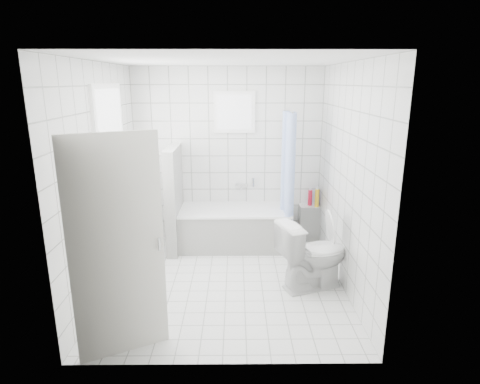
{
  "coord_description": "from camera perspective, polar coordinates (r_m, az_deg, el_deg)",
  "views": [
    {
      "loc": [
        0.13,
        -4.47,
        2.38
      ],
      "look_at": [
        0.17,
        0.35,
        1.05
      ],
      "focal_mm": 30.0,
      "sensor_mm": 36.0,
      "label": 1
    }
  ],
  "objects": [
    {
      "name": "window_back",
      "position": [
        5.94,
        -0.79,
        11.27
      ],
      "size": [
        0.5,
        0.01,
        0.5
      ],
      "primitive_type": "cube",
      "color": "white",
      "rests_on": "wall_back"
    },
    {
      "name": "sill_bottles",
      "position": [
        5.14,
        -16.63,
        -0.59
      ],
      "size": [
        0.16,
        0.76,
        0.29
      ],
      "color": "#D7536D",
      "rests_on": "window_sill"
    },
    {
      "name": "window_left",
      "position": [
        5.06,
        -17.64,
        5.82
      ],
      "size": [
        0.01,
        0.9,
        1.4
      ],
      "primitive_type": "cube",
      "color": "white",
      "rests_on": "wall_left"
    },
    {
      "name": "partition_wall",
      "position": [
        5.85,
        -9.32,
        -0.97
      ],
      "size": [
        0.15,
        0.85,
        1.5
      ],
      "primitive_type": "cube",
      "color": "white",
      "rests_on": "ground"
    },
    {
      "name": "tiled_ledge",
      "position": [
        6.33,
        10.19,
        -4.26
      ],
      "size": [
        0.4,
        0.24,
        0.55
      ],
      "primitive_type": "cube",
      "color": "white",
      "rests_on": "ground"
    },
    {
      "name": "tub_faucet",
      "position": [
        6.13,
        0.18,
        0.96
      ],
      "size": [
        0.18,
        0.06,
        0.06
      ],
      "primitive_type": "cube",
      "color": "silver",
      "rests_on": "wall_back"
    },
    {
      "name": "toilet",
      "position": [
        4.85,
        10.39,
        -8.68
      ],
      "size": [
        0.94,
        0.73,
        0.85
      ],
      "primitive_type": "imported",
      "rotation": [
        0.0,
        0.0,
        1.92
      ],
      "color": "white",
      "rests_on": "ground"
    },
    {
      "name": "wall_back",
      "position": [
        6.07,
        -1.72,
        5.16
      ],
      "size": [
        2.8,
        0.02,
        2.6
      ],
      "primitive_type": "cube",
      "color": "white",
      "rests_on": "ground"
    },
    {
      "name": "ceiling",
      "position": [
        4.48,
        -2.26,
        18.22
      ],
      "size": [
        3.0,
        3.0,
        0.0
      ],
      "primitive_type": "plane",
      "rotation": [
        3.14,
        0.0,
        0.0
      ],
      "color": "white",
      "rests_on": "ground"
    },
    {
      "name": "wall_front",
      "position": [
        3.17,
        -2.8,
        -4.56
      ],
      "size": [
        2.8,
        0.02,
        2.6
      ],
      "primitive_type": "cube",
      "color": "white",
      "rests_on": "ground"
    },
    {
      "name": "ground",
      "position": [
        5.07,
        -1.94,
        -12.6
      ],
      "size": [
        3.0,
        3.0,
        0.0
      ],
      "primitive_type": "plane",
      "color": "white",
      "rests_on": "ground"
    },
    {
      "name": "wall_right",
      "position": [
        4.77,
        14.97,
        1.81
      ],
      "size": [
        0.02,
        3.0,
        2.6
      ],
      "primitive_type": "cube",
      "color": "white",
      "rests_on": "ground"
    },
    {
      "name": "wall_left",
      "position": [
        4.85,
        -18.87,
        1.7
      ],
      "size": [
        0.02,
        3.0,
        2.6
      ],
      "primitive_type": "cube",
      "color": "white",
      "rests_on": "ground"
    },
    {
      "name": "shower_curtain",
      "position": [
        5.64,
        6.82,
        2.18
      ],
      "size": [
        0.14,
        0.48,
        1.78
      ],
      "primitive_type": null,
      "color": "#4C74E1",
      "rests_on": "curtain_rod"
    },
    {
      "name": "ledge_bottles",
      "position": [
        6.2,
        10.57,
        -0.8
      ],
      "size": [
        0.17,
        0.16,
        0.27
      ],
      "color": "#1C2CE2",
      "rests_on": "tiled_ledge"
    },
    {
      "name": "window_sill",
      "position": [
        5.21,
        -16.51,
        -2.2
      ],
      "size": [
        0.18,
        1.02,
        0.08
      ],
      "primitive_type": "cube",
      "color": "white",
      "rests_on": "wall_left"
    },
    {
      "name": "curtain_rod",
      "position": [
        5.63,
        6.95,
        11.44
      ],
      "size": [
        0.02,
        0.8,
        0.02
      ],
      "primitive_type": "cylinder",
      "rotation": [
        1.57,
        0.0,
        0.0
      ],
      "color": "silver",
      "rests_on": "wall_back"
    },
    {
      "name": "door",
      "position": [
        3.6,
        -17.05,
        -7.82
      ],
      "size": [
        0.74,
        0.39,
        2.0
      ],
      "primitive_type": "cube",
      "rotation": [
        0.0,
        0.0,
        -1.11
      ],
      "color": "silver",
      "rests_on": "ground"
    },
    {
      "name": "bathtub",
      "position": [
        5.98,
        -0.75,
        -5.05
      ],
      "size": [
        1.61,
        0.77,
        0.58
      ],
      "color": "white",
      "rests_on": "ground"
    }
  ]
}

